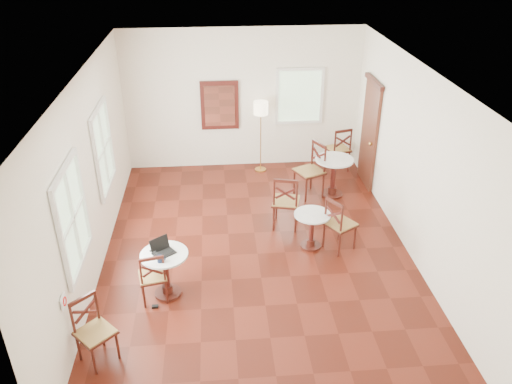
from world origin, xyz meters
TOP-DOWN VIEW (x-y plane):
  - ground at (0.00, 0.00)m, footprint 7.00×7.00m
  - room_shell at (-0.06, 0.27)m, footprint 5.02×7.02m
  - cafe_table_near at (-1.41, -0.90)m, footprint 0.68×0.68m
  - cafe_table_mid at (0.91, 0.14)m, footprint 0.60×0.60m
  - cafe_table_back at (1.66, 1.90)m, footprint 0.75×0.75m
  - chair_near_a at (-1.59, -1.02)m, footprint 0.46×0.46m
  - chair_near_b at (-2.20, -2.09)m, footprint 0.59×0.59m
  - chair_mid_a at (0.57, 0.81)m, footprint 0.57×0.57m
  - chair_mid_b at (1.35, 0.05)m, footprint 0.61×0.61m
  - chair_back_a at (2.02, 3.03)m, footprint 0.56×0.56m
  - chair_back_b at (1.21, 1.94)m, footprint 0.67×0.67m
  - floor_lamp at (0.34, 3.15)m, footprint 0.30×0.30m
  - laptop at (-1.43, -0.87)m, footprint 0.38×0.37m
  - mouse at (-1.58, -0.84)m, footprint 0.10×0.08m
  - navy_mug at (-1.44, -1.09)m, footprint 0.12×0.08m
  - water_glass at (-1.53, -0.98)m, footprint 0.06×0.06m
  - power_adapter at (-1.57, -1.19)m, footprint 0.09×0.06m

SIDE VIEW (x-z plane):
  - ground at x=0.00m, z-range 0.00..0.00m
  - power_adapter at x=-1.57m, z-range 0.00..0.04m
  - cafe_table_mid at x=0.91m, z-range 0.08..0.71m
  - chair_near_a at x=-1.59m, z-range 0.00..0.84m
  - cafe_table_near at x=-1.41m, z-range 0.09..0.81m
  - chair_near_b at x=-2.20m, z-range 0.00..0.90m
  - chair_mid_b at x=1.35m, z-range 0.00..0.96m
  - cafe_table_back at x=1.66m, z-range 0.09..0.88m
  - chair_back_a at x=2.02m, z-range 0.00..0.99m
  - chair_mid_a at x=0.57m, z-range 0.00..1.02m
  - chair_back_b at x=1.21m, z-range 0.00..1.08m
  - mouse at x=-1.58m, z-range 0.72..0.75m
  - water_glass at x=-1.53m, z-range 0.72..0.82m
  - navy_mug at x=-1.44m, z-range 0.72..0.82m
  - laptop at x=-1.43m, z-range 0.67..0.88m
  - floor_lamp at x=0.34m, z-range 0.54..2.10m
  - room_shell at x=-0.06m, z-range 0.38..3.39m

